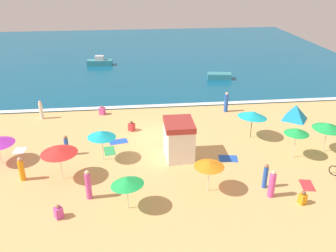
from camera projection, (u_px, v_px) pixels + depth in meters
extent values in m
plane|color=#E5B26B|center=(153.00, 136.00, 28.48)|extent=(60.00, 60.00, 0.00)
cube|color=#0F567A|center=(140.00, 54.00, 53.74)|extent=(60.00, 44.00, 0.10)
cube|color=white|center=(148.00, 106.00, 34.13)|extent=(57.00, 0.70, 0.01)
cube|color=white|center=(179.00, 142.00, 24.90)|extent=(1.98, 2.48, 2.36)
cube|color=#A5332D|center=(179.00, 124.00, 24.32)|extent=(2.00, 2.57, 0.40)
cylinder|color=silver|center=(326.00, 138.00, 25.68)|extent=(0.05, 0.05, 2.23)
cone|color=green|center=(328.00, 126.00, 25.29)|extent=(2.93, 2.93, 0.54)
cylinder|color=silver|center=(209.00, 177.00, 21.20)|extent=(0.05, 0.05, 1.98)
cone|color=orange|center=(209.00, 164.00, 20.84)|extent=(2.40, 2.40, 0.32)
cylinder|color=#4C3823|center=(252.00, 125.00, 27.77)|extent=(0.05, 0.05, 2.18)
cone|color=#19B7C6|center=(253.00, 114.00, 27.39)|extent=(3.13, 3.12, 0.65)
cylinder|color=silver|center=(61.00, 164.00, 22.37)|extent=(0.05, 0.05, 2.18)
cone|color=red|center=(59.00, 151.00, 21.97)|extent=(2.39, 2.39, 0.37)
cylinder|color=silver|center=(128.00, 194.00, 19.67)|extent=(0.05, 0.05, 1.95)
cone|color=green|center=(127.00, 181.00, 19.33)|extent=(2.61, 2.61, 0.59)
cylinder|color=silver|center=(103.00, 146.00, 24.54)|extent=(0.05, 0.05, 2.17)
cone|color=#19B7C6|center=(102.00, 134.00, 24.16)|extent=(2.16, 2.15, 0.49)
cylinder|color=silver|center=(295.00, 143.00, 24.88)|extent=(0.05, 0.05, 2.23)
cone|color=green|center=(297.00, 131.00, 24.48)|extent=(2.40, 2.40, 0.42)
pyramid|color=#1999D8|center=(295.00, 112.00, 31.16)|extent=(2.19, 2.19, 1.37)
torus|color=black|center=(334.00, 171.00, 23.06)|extent=(0.49, 0.60, 0.72)
cylinder|color=blue|center=(226.00, 103.00, 32.78)|extent=(0.48, 0.48, 1.65)
sphere|color=beige|center=(227.00, 94.00, 32.39)|extent=(0.27, 0.27, 0.27)
cylinder|color=#D84CA5|center=(88.00, 186.00, 20.60)|extent=(0.41, 0.41, 1.62)
sphere|color=beige|center=(87.00, 173.00, 20.21)|extent=(0.28, 0.28, 0.28)
cube|color=orange|center=(302.00, 199.00, 20.32)|extent=(0.47, 0.47, 0.62)
sphere|color=brown|center=(304.00, 193.00, 20.15)|extent=(0.25, 0.25, 0.25)
cylinder|color=white|center=(41.00, 111.00, 31.33)|extent=(0.40, 0.40, 1.45)
sphere|color=beige|center=(40.00, 102.00, 30.98)|extent=(0.25, 0.25, 0.25)
cylinder|color=orange|center=(22.00, 170.00, 22.42)|extent=(0.39, 0.39, 1.37)
sphere|color=#DBA884|center=(19.00, 159.00, 22.08)|extent=(0.28, 0.28, 0.28)
cube|color=#D84CA5|center=(102.00, 111.00, 32.38)|extent=(0.58, 0.58, 0.65)
sphere|color=#9E6B47|center=(102.00, 107.00, 32.20)|extent=(0.22, 0.22, 0.22)
cube|color=#D84CA5|center=(59.00, 213.00, 19.20)|extent=(0.56, 0.56, 0.64)
sphere|color=#9E6B47|center=(58.00, 206.00, 19.02)|extent=(0.22, 0.22, 0.22)
cube|color=red|center=(132.00, 127.00, 29.24)|extent=(0.61, 0.61, 0.63)
sphere|color=brown|center=(131.00, 122.00, 29.06)|extent=(0.25, 0.25, 0.25)
cylinder|color=#D84CA5|center=(272.00, 185.00, 20.79)|extent=(0.46, 0.46, 1.51)
sphere|color=beige|center=(274.00, 173.00, 20.42)|extent=(0.25, 0.25, 0.25)
cylinder|color=blue|center=(67.00, 147.00, 25.38)|extent=(0.40, 0.40, 1.30)
sphere|color=#9E6B47|center=(65.00, 137.00, 25.06)|extent=(0.26, 0.26, 0.26)
cylinder|color=blue|center=(265.00, 178.00, 21.64)|extent=(0.30, 0.30, 1.41)
sphere|color=#9E6B47|center=(267.00, 166.00, 21.30)|extent=(0.26, 0.26, 0.26)
cube|color=blue|center=(118.00, 142.00, 27.53)|extent=(1.55, 1.13, 0.01)
cube|color=red|center=(307.00, 185.00, 22.12)|extent=(0.98, 1.40, 0.01)
cube|color=white|center=(20.00, 150.00, 26.24)|extent=(0.92, 1.07, 0.01)
cube|color=green|center=(109.00, 151.00, 26.18)|extent=(0.97, 1.50, 0.01)
cube|color=blue|center=(228.00, 159.00, 25.14)|extent=(1.47, 1.19, 0.01)
cube|color=teal|center=(100.00, 62.00, 47.72)|extent=(3.39, 1.49, 0.69)
cube|color=silver|center=(99.00, 58.00, 47.46)|extent=(1.21, 0.84, 0.57)
cube|color=teal|center=(219.00, 76.00, 41.98)|extent=(2.94, 1.69, 0.69)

